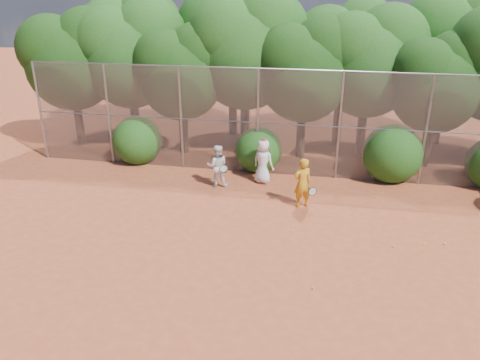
# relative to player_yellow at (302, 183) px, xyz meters

# --- Properties ---
(ground) EXTENTS (80.00, 80.00, 0.00)m
(ground) POSITION_rel_player_yellow_xyz_m (-0.91, -3.27, -0.84)
(ground) COLOR #983F22
(ground) RESTS_ON ground
(fence_back) EXTENTS (20.05, 0.09, 4.03)m
(fence_back) POSITION_rel_player_yellow_xyz_m (-1.03, 2.73, 1.22)
(fence_back) COLOR gray
(fence_back) RESTS_ON ground
(tree_0) EXTENTS (4.38, 3.81, 6.00)m
(tree_0) POSITION_rel_player_yellow_xyz_m (-10.36, 4.77, 3.10)
(tree_0) COLOR black
(tree_0) RESTS_ON ground
(tree_1) EXTENTS (4.64, 4.03, 6.35)m
(tree_1) POSITION_rel_player_yellow_xyz_m (-7.85, 5.28, 3.33)
(tree_1) COLOR black
(tree_1) RESTS_ON ground
(tree_2) EXTENTS (3.99, 3.47, 5.47)m
(tree_2) POSITION_rel_player_yellow_xyz_m (-5.36, 4.57, 2.75)
(tree_2) COLOR black
(tree_2) RESTS_ON ground
(tree_3) EXTENTS (4.89, 4.26, 6.70)m
(tree_3) POSITION_rel_player_yellow_xyz_m (-2.85, 5.58, 3.56)
(tree_3) COLOR black
(tree_3) RESTS_ON ground
(tree_4) EXTENTS (4.19, 3.64, 5.73)m
(tree_4) POSITION_rel_player_yellow_xyz_m (-0.36, 4.97, 2.92)
(tree_4) COLOR black
(tree_4) RESTS_ON ground
(tree_5) EXTENTS (4.51, 3.92, 6.17)m
(tree_5) POSITION_rel_player_yellow_xyz_m (2.15, 5.77, 3.21)
(tree_5) COLOR black
(tree_5) RESTS_ON ground
(tree_6) EXTENTS (3.86, 3.36, 5.29)m
(tree_6) POSITION_rel_player_yellow_xyz_m (4.64, 4.77, 2.63)
(tree_6) COLOR black
(tree_6) RESTS_ON ground
(tree_9) EXTENTS (4.83, 4.20, 6.62)m
(tree_9) POSITION_rel_player_yellow_xyz_m (-8.85, 7.58, 3.50)
(tree_9) COLOR black
(tree_9) RESTS_ON ground
(tree_10) EXTENTS (5.15, 4.48, 7.06)m
(tree_10) POSITION_rel_player_yellow_xyz_m (-3.85, 7.78, 3.79)
(tree_10) COLOR black
(tree_10) RESTS_ON ground
(tree_11) EXTENTS (4.64, 4.03, 6.35)m
(tree_11) POSITION_rel_player_yellow_xyz_m (1.15, 7.38, 3.33)
(tree_11) COLOR black
(tree_11) RESTS_ON ground
(tree_12) EXTENTS (5.02, 4.37, 6.88)m
(tree_12) POSITION_rel_player_yellow_xyz_m (5.65, 7.98, 3.68)
(tree_12) COLOR black
(tree_12) RESTS_ON ground
(bush_0) EXTENTS (2.00, 2.00, 2.00)m
(bush_0) POSITION_rel_player_yellow_xyz_m (-6.91, 3.03, 0.16)
(bush_0) COLOR #164110
(bush_0) RESTS_ON ground
(bush_1) EXTENTS (1.80, 1.80, 1.80)m
(bush_1) POSITION_rel_player_yellow_xyz_m (-1.91, 3.03, 0.06)
(bush_1) COLOR #164110
(bush_1) RESTS_ON ground
(bush_2) EXTENTS (2.20, 2.20, 2.20)m
(bush_2) POSITION_rel_player_yellow_xyz_m (3.09, 3.03, 0.26)
(bush_2) COLOR #164110
(bush_2) RESTS_ON ground
(player_yellow) EXTENTS (0.85, 0.65, 1.67)m
(player_yellow) POSITION_rel_player_yellow_xyz_m (0.00, 0.00, 0.00)
(player_yellow) COLOR #C48517
(player_yellow) RESTS_ON ground
(player_teen) EXTENTS (0.95, 0.80, 1.68)m
(player_teen) POSITION_rel_player_yellow_xyz_m (-1.55, 1.78, -0.00)
(player_teen) COLOR silver
(player_teen) RESTS_ON ground
(player_white) EXTENTS (0.89, 0.79, 1.55)m
(player_white) POSITION_rel_player_yellow_xyz_m (-3.11, 1.15, -0.06)
(player_white) COLOR silver
(player_white) RESTS_ON ground
(ball_0) EXTENTS (0.07, 0.07, 0.07)m
(ball_0) POSITION_rel_player_yellow_xyz_m (2.71, -2.15, -0.80)
(ball_0) COLOR #ADCF25
(ball_0) RESTS_ON ground
(ball_1) EXTENTS (0.07, 0.07, 0.07)m
(ball_1) POSITION_rel_player_yellow_xyz_m (3.58, -1.85, -0.80)
(ball_1) COLOR #ADCF25
(ball_1) RESTS_ON ground
(ball_2) EXTENTS (0.07, 0.07, 0.07)m
(ball_2) POSITION_rel_player_yellow_xyz_m (0.60, -4.55, -0.80)
(ball_2) COLOR #ADCF25
(ball_2) RESTS_ON ground
(ball_3) EXTENTS (0.07, 0.07, 0.07)m
(ball_3) POSITION_rel_player_yellow_xyz_m (4.14, -1.73, -0.80)
(ball_3) COLOR #ADCF25
(ball_3) RESTS_ON ground
(ball_4) EXTENTS (0.07, 0.07, 0.07)m
(ball_4) POSITION_rel_player_yellow_xyz_m (-0.15, -1.79, -0.80)
(ball_4) COLOR #ADCF25
(ball_4) RESTS_ON ground
(ball_5) EXTENTS (0.07, 0.07, 0.07)m
(ball_5) POSITION_rel_player_yellow_xyz_m (2.46, 1.15, -0.80)
(ball_5) COLOR #ADCF25
(ball_5) RESTS_ON ground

